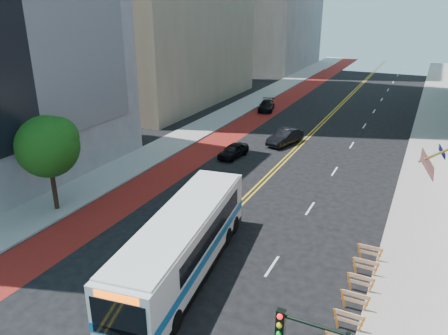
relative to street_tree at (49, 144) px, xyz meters
name	(u,v)px	position (x,y,z in m)	size (l,w,h in m)	color
ground	(138,305)	(11.24, -6.04, -4.91)	(160.00, 160.00, 0.00)	black
sidewalk_left	(206,125)	(-0.76, 23.96, -4.84)	(4.00, 140.00, 0.15)	gray
sidewalk_right	(429,155)	(23.24, 23.96, -4.84)	(4.00, 140.00, 0.15)	gray
bus_lane_paint	(237,130)	(3.14, 23.96, -4.91)	(3.60, 140.00, 0.01)	maroon
center_line_inner	(304,139)	(11.06, 23.96, -4.91)	(0.14, 140.00, 0.01)	gold
center_line_outer	(308,139)	(11.42, 23.96, -4.91)	(0.14, 140.00, 0.01)	gold
lane_dashes	(364,126)	(16.04, 31.96, -4.90)	(0.14, 98.20, 0.01)	silver
construction_barriers	(352,308)	(20.84, -2.62, -4.24)	(1.42, 10.91, 1.00)	orange
street_tree	(49,144)	(0.00, 0.00, 0.00)	(4.20, 4.20, 6.70)	black
transit_bus	(184,243)	(11.95, -2.66, -3.03)	(4.66, 13.36, 3.60)	silver
car_a	(233,151)	(6.60, 15.43, -4.27)	(1.52, 3.79, 1.29)	black
car_b	(285,137)	(9.74, 21.34, -4.13)	(1.64, 4.71, 1.55)	black
car_c	(266,106)	(2.96, 34.07, -4.25)	(1.86, 4.58, 1.33)	black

